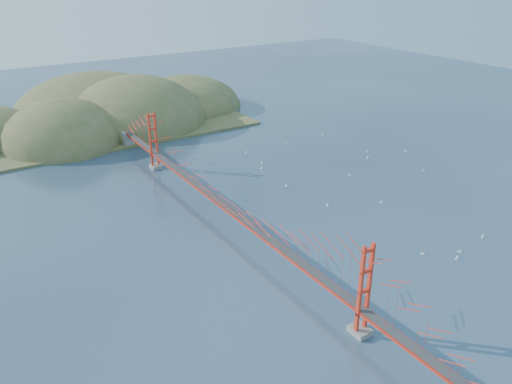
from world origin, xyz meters
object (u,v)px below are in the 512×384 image
bridge (227,186)px  sailboat_2 (457,258)px  sailboat_1 (381,202)px  sailboat_0 (327,205)px

bridge → sailboat_2: size_ratio=145.84×
sailboat_1 → bridge: bearing=164.9°
sailboat_1 → sailboat_0: 9.62m
sailboat_0 → sailboat_2: bearing=-79.4°
bridge → sailboat_1: 28.69m
bridge → sailboat_0: bearing=-8.8°
sailboat_2 → sailboat_1: bearing=77.5°
sailboat_1 → sailboat_2: sailboat_1 is taller
sailboat_1 → sailboat_0: (-8.55, 4.41, -0.00)m
sailboat_1 → sailboat_2: size_ratio=1.10×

